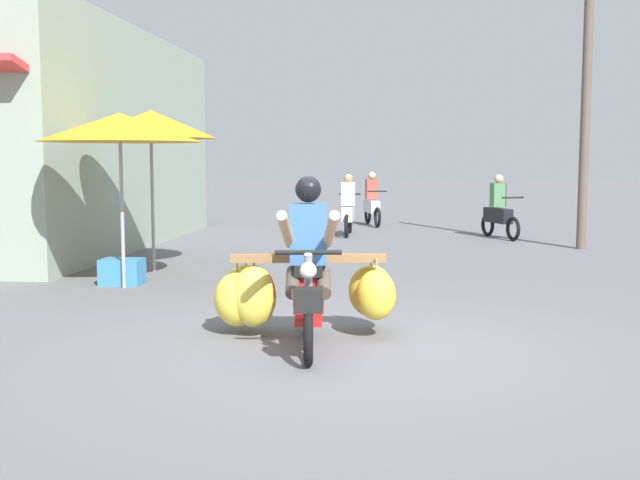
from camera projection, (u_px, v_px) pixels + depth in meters
name	position (u px, v px, depth m)	size (l,w,h in m)	color
ground_plane	(348.00, 350.00, 7.08)	(120.00, 120.00, 0.00)	slate
motorbike_main_loaded	(297.00, 288.00, 7.50)	(1.80, 1.91, 1.58)	black
motorbike_distant_ahead_left	(499.00, 212.00, 17.04)	(0.78, 1.53, 1.40)	black
motorbike_distant_ahead_right	(372.00, 204.00, 20.32)	(0.64, 1.58, 1.40)	black
motorbike_distant_far_ahead	(348.00, 211.00, 17.62)	(0.50, 1.62, 1.40)	black
shopfront_building	(71.00, 140.00, 15.38)	(3.11, 9.46, 4.20)	gray
market_umbrella_near_shop	(120.00, 128.00, 10.30)	(2.16, 2.16, 2.34)	#99999E
market_umbrella_further_along	(151.00, 124.00, 11.86)	(2.01, 2.01, 2.48)	#99999E
produce_crate	(122.00, 272.00, 10.78)	(0.56, 0.40, 0.36)	teal
utility_pole	(586.00, 87.00, 14.76)	(0.18, 0.18, 6.18)	brown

